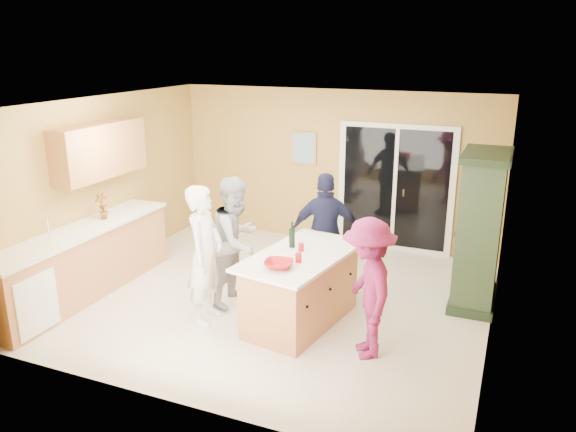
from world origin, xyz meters
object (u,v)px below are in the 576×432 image
at_px(woman_grey, 237,241).
at_px(woman_magenta, 368,289).
at_px(woman_navy, 326,233).
at_px(woman_white, 205,255).
at_px(kitchen_island, 301,291).
at_px(green_hutch, 479,232).

relative_size(woman_grey, woman_magenta, 1.08).
bearing_deg(woman_navy, woman_white, 33.82).
bearing_deg(woman_grey, woman_navy, -45.99).
bearing_deg(woman_white, woman_magenta, -99.34).
bearing_deg(kitchen_island, green_hutch, 45.88).
bearing_deg(woman_grey, kitchen_island, -98.99).
distance_m(woman_navy, woman_magenta, 1.73).
bearing_deg(green_hutch, kitchen_island, -143.75).
relative_size(green_hutch, woman_white, 1.18).
xyz_separation_m(kitchen_island, woman_magenta, (0.93, -0.41, 0.36)).
bearing_deg(woman_navy, woman_grey, 19.94).
height_order(kitchen_island, woman_magenta, woman_magenta).
xyz_separation_m(woman_white, woman_grey, (0.11, 0.63, -0.01)).
bearing_deg(woman_grey, woman_white, 175.58).
relative_size(woman_navy, woman_magenta, 1.06).
height_order(kitchen_island, woman_grey, woman_grey).
relative_size(green_hutch, woman_grey, 1.19).
xyz_separation_m(woman_grey, woman_magenta, (1.92, -0.66, -0.06)).
bearing_deg(woman_magenta, woman_grey, -135.58).
height_order(kitchen_island, woman_navy, woman_navy).
bearing_deg(woman_navy, green_hutch, 172.05).
height_order(woman_navy, woman_magenta, woman_navy).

